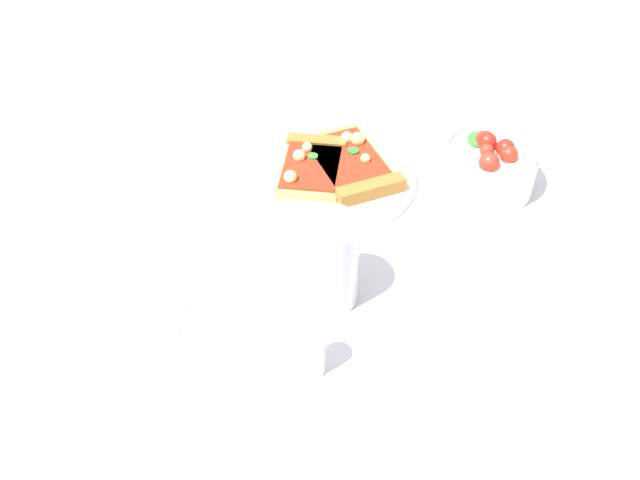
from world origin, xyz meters
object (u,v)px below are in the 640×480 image
object	(u,v)px
pizza_slice_far	(311,162)
paper_napkin	(122,297)
soda_glass	(325,263)
pepper_shaker	(310,344)
pizza_slice_near	(354,166)
salad_bowl	(488,165)
plate	(327,176)

from	to	relation	value
pizza_slice_far	paper_napkin	bearing A→B (deg)	71.81
soda_glass	pepper_shaker	bearing A→B (deg)	106.51
pizza_slice_near	pizza_slice_far	distance (m)	0.06
salad_bowl	paper_napkin	bearing A→B (deg)	49.46
pepper_shaker	plate	bearing A→B (deg)	-68.52
pizza_slice_far	soda_glass	size ratio (longest dim) A/B	1.33
plate	soda_glass	xyz separation A→B (m)	(-0.08, 0.19, 0.04)
plate	salad_bowl	size ratio (longest dim) A/B	1.90
pizza_slice_near	paper_napkin	distance (m)	0.34
paper_napkin	plate	bearing A→B (deg)	-112.45
pizza_slice_near	paper_napkin	xyz separation A→B (m)	(0.15, 0.31, -0.02)
salad_bowl	soda_glass	xyz separation A→B (m)	(0.11, 0.26, 0.02)
pizza_slice_near	salad_bowl	xyz separation A→B (m)	(-0.16, -0.06, 0.01)
pizza_slice_near	pizza_slice_far	xyz separation A→B (m)	(0.05, 0.02, -0.00)
plate	salad_bowl	world-z (taller)	salad_bowl
pizza_slice_near	pepper_shaker	world-z (taller)	pepper_shaker
pepper_shaker	paper_napkin	bearing A→B (deg)	0.11
soda_glass	salad_bowl	bearing A→B (deg)	-112.06
salad_bowl	pepper_shaker	bearing A→B (deg)	77.92
soda_glass	pepper_shaker	distance (m)	0.10
salad_bowl	pepper_shaker	world-z (taller)	pepper_shaker
pizza_slice_near	salad_bowl	bearing A→B (deg)	-160.64
plate	paper_napkin	distance (m)	0.31
pizza_slice_near	pizza_slice_far	bearing A→B (deg)	16.81
plate	salad_bowl	distance (m)	0.21
plate	pizza_slice_near	world-z (taller)	pizza_slice_near
salad_bowl	soda_glass	world-z (taller)	soda_glass
paper_napkin	pizza_slice_near	bearing A→B (deg)	-115.93
plate	paper_napkin	world-z (taller)	plate
paper_napkin	pepper_shaker	bearing A→B (deg)	-179.89
plate	pizza_slice_far	xyz separation A→B (m)	(0.02, -0.00, 0.01)
paper_napkin	salad_bowl	bearing A→B (deg)	-130.54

